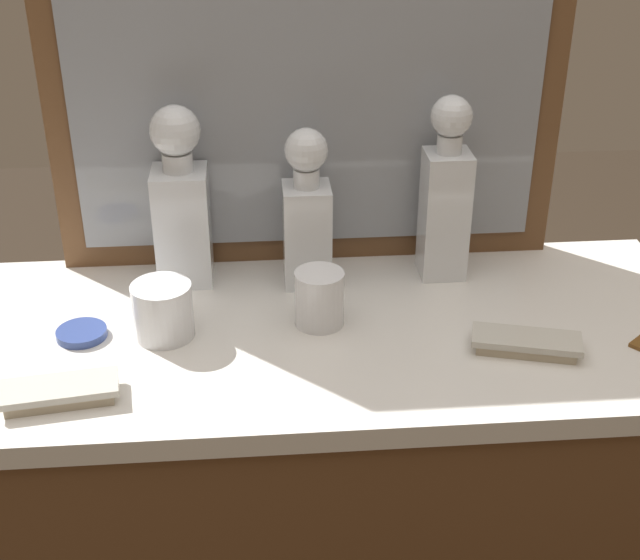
{
  "coord_description": "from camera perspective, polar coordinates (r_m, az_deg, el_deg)",
  "views": [
    {
      "loc": [
        -0.09,
        -1.13,
        1.56
      ],
      "look_at": [
        0.0,
        0.0,
        0.95
      ],
      "focal_mm": 49.09,
      "sensor_mm": 36.0,
      "label": 1
    }
  ],
  "objects": [
    {
      "name": "crystal_tumbler_front",
      "position": [
        1.3,
        -10.19,
        -2.13
      ],
      "size": [
        0.09,
        0.09,
        0.08
      ],
      "color": "white",
      "rests_on": "dresser"
    },
    {
      "name": "crystal_decanter_right",
      "position": [
        1.42,
        -9.0,
        4.37
      ],
      "size": [
        0.09,
        0.09,
        0.3
      ],
      "color": "white",
      "rests_on": "dresser"
    },
    {
      "name": "dresser",
      "position": [
        1.59,
        0.0,
        -16.39
      ],
      "size": [
        1.2,
        0.51,
        0.87
      ],
      "color": "brown",
      "rests_on": "ground_plane"
    },
    {
      "name": "crystal_decanter_far_right",
      "position": [
        1.4,
        -0.87,
        3.72
      ],
      "size": [
        0.08,
        0.08,
        0.26
      ],
      "color": "white",
      "rests_on": "dresser"
    },
    {
      "name": "dresser_mirror",
      "position": [
        1.41,
        -0.81,
        13.2
      ],
      "size": [
        0.83,
        0.03,
        0.64
      ],
      "color": "brown",
      "rests_on": "dresser"
    },
    {
      "name": "porcelain_dish",
      "position": [
        1.35,
        -15.25,
        -3.28
      ],
      "size": [
        0.07,
        0.07,
        0.01
      ],
      "color": "#33478C",
      "rests_on": "dresser"
    },
    {
      "name": "silver_brush_center",
      "position": [
        1.21,
        -16.61,
        -7.02
      ],
      "size": [
        0.16,
        0.08,
        0.02
      ],
      "color": "#B7A88C",
      "rests_on": "dresser"
    },
    {
      "name": "crystal_tumbler_far_left",
      "position": [
        1.31,
        -0.18,
        -1.35
      ],
      "size": [
        0.08,
        0.08,
        0.09
      ],
      "color": "white",
      "rests_on": "dresser"
    },
    {
      "name": "crystal_decanter_far_left",
      "position": [
        1.44,
        8.15,
        4.82
      ],
      "size": [
        0.07,
        0.07,
        0.31
      ],
      "color": "white",
      "rests_on": "dresser"
    },
    {
      "name": "silver_brush_front",
      "position": [
        1.3,
        13.29,
        -4.03
      ],
      "size": [
        0.17,
        0.1,
        0.02
      ],
      "color": "#B7A88C",
      "rests_on": "dresser"
    }
  ]
}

